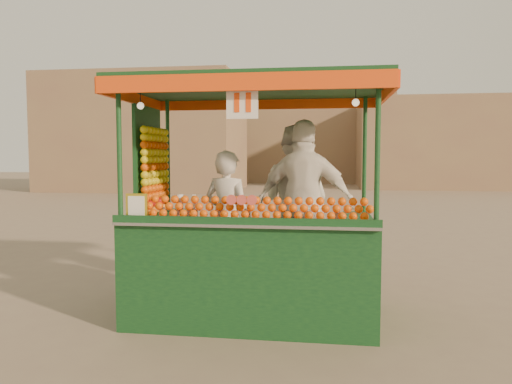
# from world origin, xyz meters

# --- Properties ---
(ground) EXTENTS (90.00, 90.00, 0.00)m
(ground) POSITION_xyz_m (0.00, 0.00, 0.00)
(ground) COLOR #776455
(ground) RESTS_ON ground
(building_left) EXTENTS (10.00, 6.00, 6.00)m
(building_left) POSITION_xyz_m (-9.00, 20.00, 3.00)
(building_left) COLOR olive
(building_left) RESTS_ON ground
(building_right) EXTENTS (9.00, 6.00, 5.00)m
(building_right) POSITION_xyz_m (7.00, 24.00, 2.50)
(building_right) COLOR olive
(building_right) RESTS_ON ground
(building_center) EXTENTS (14.00, 7.00, 7.00)m
(building_center) POSITION_xyz_m (-2.00, 30.00, 3.50)
(building_center) COLOR olive
(building_center) RESTS_ON ground
(juice_cart) EXTENTS (2.89, 1.87, 2.63)m
(juice_cart) POSITION_xyz_m (-0.27, -0.00, 0.86)
(juice_cart) COLOR #0D331A
(juice_cart) RESTS_ON ground
(vendor_left) EXTENTS (0.66, 0.53, 1.57)m
(vendor_left) POSITION_xyz_m (-0.52, 0.17, 1.09)
(vendor_left) COLOR silver
(vendor_left) RESTS_ON ground
(vendor_middle) EXTENTS (1.16, 1.10, 1.89)m
(vendor_middle) POSITION_xyz_m (0.23, 0.70, 1.25)
(vendor_middle) COLOR silver
(vendor_middle) RESTS_ON ground
(vendor_right) EXTENTS (1.19, 0.62, 1.93)m
(vendor_right) POSITION_xyz_m (0.36, 0.31, 1.27)
(vendor_right) COLOR white
(vendor_right) RESTS_ON ground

